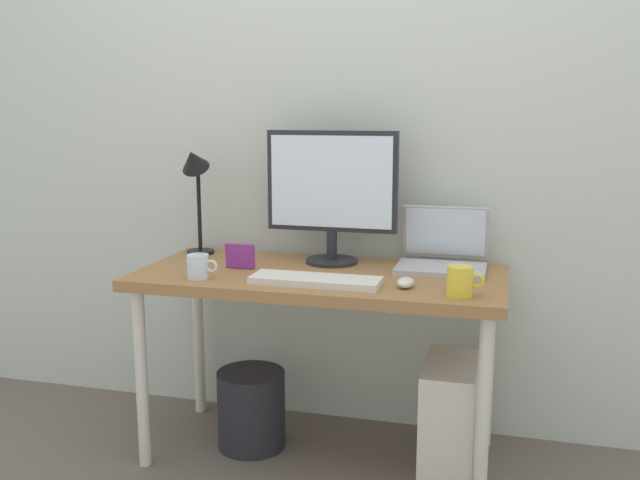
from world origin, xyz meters
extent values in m
plane|color=#665B51|center=(0.00, 0.00, 0.00)|extent=(6.00, 6.00, 0.00)
cube|color=silver|center=(0.00, 0.36, 1.30)|extent=(4.40, 0.04, 2.60)
cube|color=olive|center=(0.00, 0.00, 0.68)|extent=(1.32, 0.60, 0.04)
cylinder|color=silver|center=(-0.60, -0.24, 0.33)|extent=(0.04, 0.04, 0.66)
cylinder|color=silver|center=(0.60, -0.24, 0.33)|extent=(0.04, 0.04, 0.66)
cylinder|color=silver|center=(-0.60, 0.24, 0.33)|extent=(0.04, 0.04, 0.66)
cylinder|color=silver|center=(0.60, 0.24, 0.33)|extent=(0.04, 0.04, 0.66)
cylinder|color=#232328|center=(0.00, 0.17, 0.71)|extent=(0.20, 0.20, 0.01)
cylinder|color=#232328|center=(0.00, 0.17, 0.77)|extent=(0.04, 0.04, 0.11)
cube|color=#232328|center=(0.00, 0.17, 1.02)|extent=(0.50, 0.03, 0.38)
cube|color=white|center=(0.00, 0.16, 1.02)|extent=(0.46, 0.01, 0.34)
cube|color=#B2B2B7|center=(0.42, 0.13, 0.71)|extent=(0.32, 0.22, 0.02)
cube|color=#B2B2B7|center=(0.42, 0.27, 0.83)|extent=(0.32, 0.07, 0.21)
cube|color=white|center=(0.42, 0.26, 0.83)|extent=(0.30, 0.05, 0.18)
cylinder|color=black|center=(-0.56, 0.20, 0.71)|extent=(0.11, 0.11, 0.01)
cylinder|color=black|center=(-0.56, 0.20, 0.89)|extent=(0.02, 0.02, 0.34)
cone|color=black|center=(-0.56, 0.16, 1.09)|extent=(0.11, 0.14, 0.13)
cube|color=silver|center=(0.03, -0.16, 0.72)|extent=(0.44, 0.14, 0.02)
ellipsoid|color=silver|center=(0.33, -0.13, 0.72)|extent=(0.06, 0.09, 0.03)
cylinder|color=yellow|center=(0.51, -0.20, 0.75)|extent=(0.08, 0.08, 0.10)
torus|color=yellow|center=(0.56, -0.20, 0.76)|extent=(0.05, 0.01, 0.05)
cylinder|color=silver|center=(-0.39, -0.19, 0.75)|extent=(0.08, 0.08, 0.08)
torus|color=silver|center=(-0.34, -0.19, 0.75)|extent=(0.05, 0.01, 0.05)
cube|color=purple|center=(-0.30, -0.01, 0.75)|extent=(0.11, 0.02, 0.09)
cube|color=silver|center=(0.48, -0.03, 0.21)|extent=(0.18, 0.36, 0.42)
cylinder|color=#232328|center=(-0.27, 0.00, 0.15)|extent=(0.26, 0.26, 0.30)
camera|label=1|loc=(0.64, -2.39, 1.29)|focal=39.69mm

